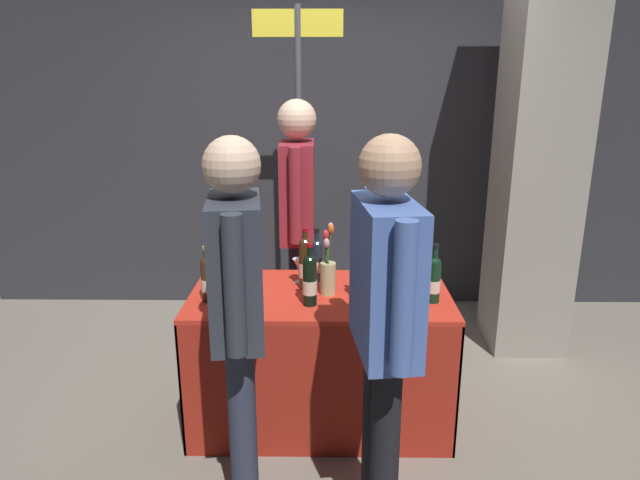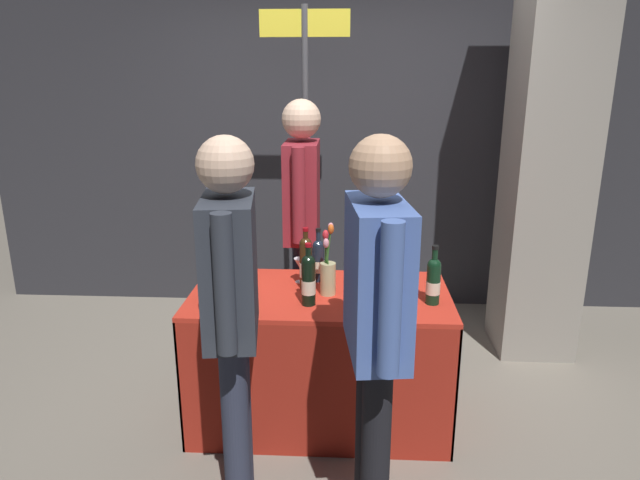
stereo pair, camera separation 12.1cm
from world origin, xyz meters
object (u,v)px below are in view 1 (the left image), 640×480
display_bottle_0 (368,254)px  wine_glass_near_vendor (299,265)px  taster_foreground_right (385,306)px  booth_signpost (299,142)px  flower_vase (328,272)px  concrete_pillar (541,141)px  vendor_presenter (298,210)px  tasting_table (320,333)px  featured_wine_bottle (317,260)px

display_bottle_0 → wine_glass_near_vendor: 0.41m
taster_foreground_right → booth_signpost: size_ratio=0.73×
display_bottle_0 → booth_signpost: (-0.44, 0.82, 0.55)m
wine_glass_near_vendor → taster_foreground_right: 1.05m
wine_glass_near_vendor → flower_vase: size_ratio=0.36×
concrete_pillar → wine_glass_near_vendor: size_ratio=20.80×
flower_vase → taster_foreground_right: (0.22, -0.79, 0.14)m
display_bottle_0 → booth_signpost: booth_signpost is taller
vendor_presenter → display_bottle_0: bearing=47.2°
vendor_presenter → concrete_pillar: bearing=100.2°
tasting_table → taster_foreground_right: size_ratio=0.82×
flower_vase → vendor_presenter: bearing=106.0°
display_bottle_0 → taster_foreground_right: size_ratio=0.19×
flower_vase → concrete_pillar: bearing=34.6°
concrete_pillar → display_bottle_0: bearing=-149.8°
taster_foreground_right → concrete_pillar: bearing=-40.8°
tasting_table → taster_foreground_right: (0.26, -0.81, 0.51)m
booth_signpost → display_bottle_0: bearing=-61.9°
booth_signpost → tasting_table: bearing=-81.6°
featured_wine_bottle → vendor_presenter: bearing=105.4°
featured_wine_bottle → taster_foreground_right: taster_foreground_right is taller
tasting_table → display_bottle_0: (0.28, 0.27, 0.38)m
display_bottle_0 → booth_signpost: 1.08m
wine_glass_near_vendor → vendor_presenter: (-0.03, 0.50, 0.20)m
taster_foreground_right → featured_wine_bottle: bearing=9.3°
tasting_table → booth_signpost: booth_signpost is taller
tasting_table → flower_vase: 0.37m
featured_wine_bottle → flower_vase: flower_vase is taller
flower_vase → display_bottle_0: bearing=51.2°
concrete_pillar → tasting_table: size_ratio=2.10×
featured_wine_bottle → booth_signpost: (-0.14, 0.90, 0.56)m
flower_vase → booth_signpost: bearing=100.5°
display_bottle_0 → vendor_presenter: vendor_presenter is taller
concrete_pillar → flower_vase: 1.83m
flower_vase → booth_signpost: booth_signpost is taller
flower_vase → taster_foreground_right: 0.83m
concrete_pillar → featured_wine_bottle: concrete_pillar is taller
display_bottle_0 → concrete_pillar: bearing=30.2°
display_bottle_0 → vendor_presenter: bearing=137.8°
concrete_pillar → tasting_table: bearing=-146.7°
concrete_pillar → taster_foreground_right: concrete_pillar is taller
concrete_pillar → tasting_table: 2.00m
concrete_pillar → display_bottle_0: size_ratio=9.05×
concrete_pillar → taster_foreground_right: (-1.21, -1.77, -0.44)m
tasting_table → wine_glass_near_vendor: bearing=127.0°
wine_glass_near_vendor → flower_vase: 0.24m
flower_vase → vendor_presenter: (-0.19, 0.68, 0.18)m
wine_glass_near_vendor → flower_vase: bearing=-47.2°
tasting_table → wine_glass_near_vendor: 0.40m
tasting_table → display_bottle_0: bearing=44.5°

